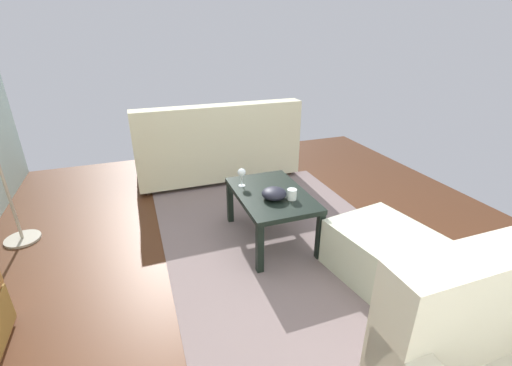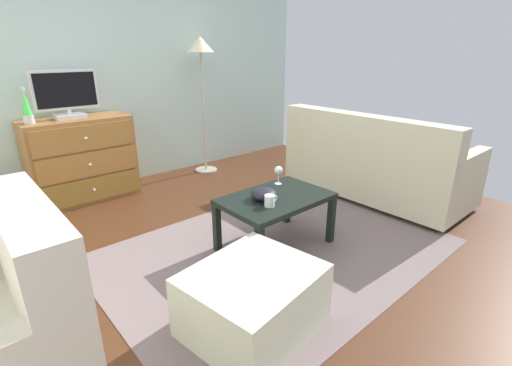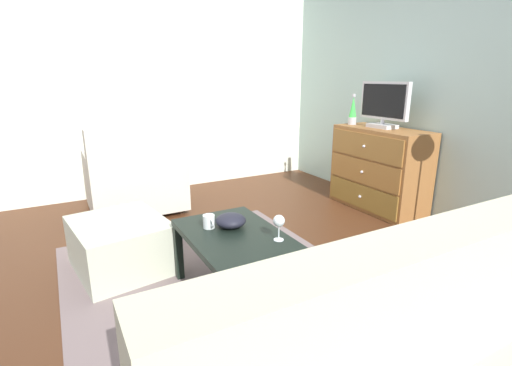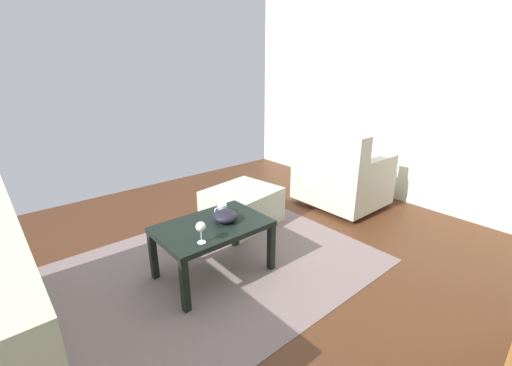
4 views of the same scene
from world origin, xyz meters
name	(u,v)px [view 1 (image 1 of 4)]	position (x,y,z in m)	size (l,w,h in m)	color
ground_plane	(265,259)	(0.00, 0.00, -0.03)	(5.35, 4.94, 0.05)	#482816
area_rug	(278,238)	(0.20, -0.20, 0.00)	(2.60, 1.90, 0.01)	slate
coffee_table	(271,199)	(0.23, -0.14, 0.38)	(0.84, 0.55, 0.44)	black
wine_glass	(242,173)	(0.44, 0.04, 0.55)	(0.07, 0.07, 0.16)	silver
mug	(292,194)	(0.07, -0.25, 0.48)	(0.11, 0.08, 0.08)	silver
bowl_decorative	(274,193)	(0.12, -0.12, 0.48)	(0.20, 0.20, 0.09)	black
couch_large	(216,148)	(1.76, -0.05, 0.35)	(0.85, 1.86, 0.91)	#332319
ottoman	(384,254)	(-0.50, -0.72, 0.19)	(0.70, 0.60, 0.37)	beige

